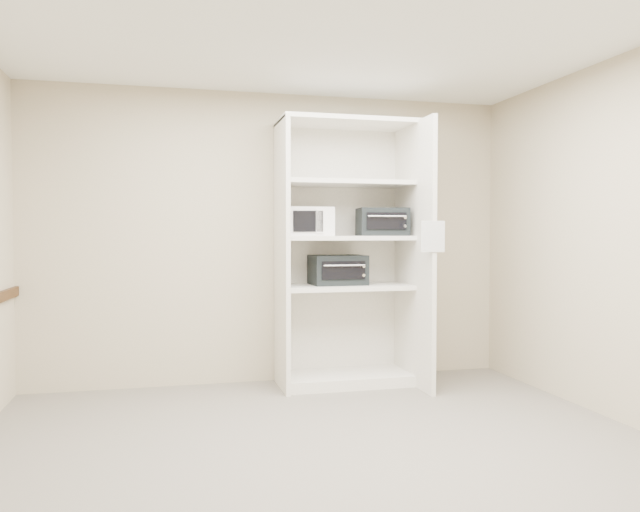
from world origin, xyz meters
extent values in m
cube|color=#6A6459|center=(0.00, 0.00, 0.00)|extent=(4.50, 4.00, 0.01)
cube|color=white|center=(0.00, 0.00, 2.70)|extent=(4.50, 4.00, 0.01)
cube|color=#BAA892|center=(0.00, 2.00, 1.35)|extent=(4.50, 0.02, 2.70)
cube|color=#BAA892|center=(0.00, -2.00, 1.35)|extent=(4.50, 0.02, 2.70)
cube|color=#BAA892|center=(2.25, 0.00, 1.35)|extent=(0.02, 4.00, 2.70)
cube|color=white|center=(0.02, 1.68, 1.20)|extent=(0.04, 0.60, 2.40)
cube|color=white|center=(1.22, 1.53, 1.20)|extent=(0.04, 0.90, 2.40)
cube|color=white|center=(0.62, 1.99, 1.20)|extent=(1.24, 0.02, 2.40)
cube|color=white|center=(0.62, 1.70, 0.05)|extent=(1.16, 0.56, 0.10)
cube|color=white|center=(0.62, 1.70, 0.90)|extent=(1.16, 0.56, 0.04)
cube|color=white|center=(0.62, 1.70, 1.35)|extent=(1.16, 0.56, 0.04)
cube|color=white|center=(0.62, 1.70, 1.85)|extent=(1.16, 0.56, 0.04)
cube|color=white|center=(0.62, 1.70, 2.40)|extent=(1.24, 0.60, 0.04)
cube|color=white|center=(0.28, 1.75, 1.50)|extent=(0.46, 0.37, 0.26)
cube|color=black|center=(0.95, 1.64, 1.50)|extent=(0.48, 0.38, 0.25)
cube|color=black|center=(0.55, 1.74, 1.06)|extent=(0.50, 0.38, 0.27)
cube|color=white|center=(1.20, 1.07, 1.37)|extent=(0.20, 0.02, 0.26)
camera|label=1|loc=(-0.99, -3.79, 1.38)|focal=35.00mm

